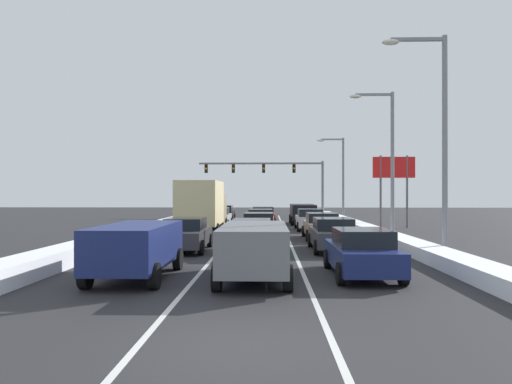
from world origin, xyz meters
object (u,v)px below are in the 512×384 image
suv_black_right_lane_fifth (303,212)px  box_truck_left_lane_third (202,205)px  sedan_white_center_lane_fourth (261,220)px  sedan_green_center_lane_second (252,236)px  street_lamp_right_near (437,126)px  suv_gray_center_lane_nearest (254,247)px  sedan_tan_right_lane_third (321,226)px  traffic_light_gantry (275,173)px  street_lamp_right_far (339,171)px  sedan_charcoal_right_lane_second (333,234)px  street_lamp_right_mid (387,151)px  sedan_navy_right_lane_nearest (362,252)px  sedan_silver_left_lane_fourth (218,217)px  sedan_black_left_lane_fifth (223,213)px  sedan_red_center_lane_fifth (263,216)px  sedan_silver_right_lane_fourth (310,219)px  sedan_charcoal_left_lane_second (186,234)px  suv_navy_left_lane_nearest (137,246)px  sedan_maroon_center_lane_third (259,226)px  roadside_sign_right (394,175)px

suv_black_right_lane_fifth → box_truck_left_lane_third: box_truck_left_lane_third is taller
box_truck_left_lane_third → sedan_white_center_lane_fourth: bearing=48.9°
sedan_green_center_lane_second → street_lamp_right_near: (7.59, -1.29, 4.60)m
suv_gray_center_lane_nearest → sedan_white_center_lane_fourth: bearing=90.4°
sedan_tan_right_lane_third → traffic_light_gantry: traffic_light_gantry is taller
suv_black_right_lane_fifth → street_lamp_right_far: 8.36m
traffic_light_gantry → sedan_charcoal_right_lane_second: bearing=-86.1°
street_lamp_right_mid → sedan_navy_right_lane_nearest: bearing=-106.9°
sedan_charcoal_right_lane_second → sedan_white_center_lane_fourth: (-3.49, 11.78, 0.00)m
suv_black_right_lane_fifth → sedan_silver_left_lane_fourth: size_ratio=1.09×
box_truck_left_lane_third → sedan_black_left_lane_fifth: (-0.06, 14.28, -1.14)m
sedan_red_center_lane_fifth → traffic_light_gantry: size_ratio=0.32×
street_lamp_right_mid → sedan_silver_right_lane_fourth: bearing=126.3°
sedan_silver_right_lane_fourth → street_lamp_right_near: (3.91, -14.64, 4.60)m
suv_black_right_lane_fifth → sedan_charcoal_left_lane_second: (-6.65, -18.77, -0.25)m
sedan_navy_right_lane_nearest → sedan_white_center_lane_fourth: (-3.53, 18.41, 0.00)m
sedan_green_center_lane_second → suv_navy_left_lane_nearest: suv_navy_left_lane_nearest is taller
sedan_navy_right_lane_nearest → sedan_silver_right_lane_fourth: 19.01m
sedan_maroon_center_lane_third → street_lamp_right_mid: size_ratio=0.52×
suv_gray_center_lane_nearest → traffic_light_gantry: 39.29m
sedan_navy_right_lane_nearest → box_truck_left_lane_third: bearing=116.3°
sedan_maroon_center_lane_third → street_lamp_right_far: 21.00m
suv_navy_left_lane_nearest → box_truck_left_lane_third: (-0.03, 14.89, 0.88)m
sedan_black_left_lane_fifth → street_lamp_right_mid: 19.39m
sedan_silver_right_lane_fourth → sedan_white_center_lane_fourth: same height
suv_navy_left_lane_nearest → sedan_red_center_lane_fifth: bearing=81.5°
sedan_navy_right_lane_nearest → box_truck_left_lane_third: (-7.08, 14.34, 1.14)m
sedan_silver_right_lane_fourth → box_truck_left_lane_third: box_truck_left_lane_third is taller
sedan_navy_right_lane_nearest → sedan_maroon_center_lane_third: same height
sedan_navy_right_lane_nearest → sedan_maroon_center_lane_third: (-3.53, 12.31, 0.00)m
suv_black_right_lane_fifth → box_truck_left_lane_third: size_ratio=0.68×
sedan_charcoal_right_lane_second → roadside_sign_right: size_ratio=0.82×
sedan_silver_right_lane_fourth → roadside_sign_right: roadside_sign_right is taller
sedan_silver_right_lane_fourth → sedan_red_center_lane_fifth: size_ratio=1.00×
street_lamp_right_near → roadside_sign_right: bearing=81.0°
sedan_silver_right_lane_fourth → sedan_red_center_lane_fifth: bearing=124.4°
sedan_red_center_lane_fifth → sedan_maroon_center_lane_third: bearing=-90.7°
sedan_tan_right_lane_third → traffic_light_gantry: size_ratio=0.32×
sedan_tan_right_lane_third → sedan_black_left_lane_fifth: same height
sedan_charcoal_right_lane_second → sedan_silver_left_lane_fourth: (-6.87, 15.04, 0.00)m
sedan_black_left_lane_fifth → roadside_sign_right: 15.84m
suv_navy_left_lane_nearest → street_lamp_right_mid: street_lamp_right_mid is taller
sedan_white_center_lane_fourth → street_lamp_right_mid: size_ratio=0.52×
sedan_silver_right_lane_fourth → box_truck_left_lane_third: 8.53m
box_truck_left_lane_third → street_lamp_right_far: (11.02, 17.18, 2.91)m
sedan_red_center_lane_fifth → sedan_navy_right_lane_nearest: bearing=-81.9°
sedan_black_left_lane_fifth → traffic_light_gantry: (4.92, 9.67, 4.12)m
suv_black_right_lane_fifth → suv_gray_center_lane_nearest: 26.25m
sedan_navy_right_lane_nearest → traffic_light_gantry: (-2.21, 38.29, 4.12)m
traffic_light_gantry → sedan_white_center_lane_fourth: bearing=-93.8°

